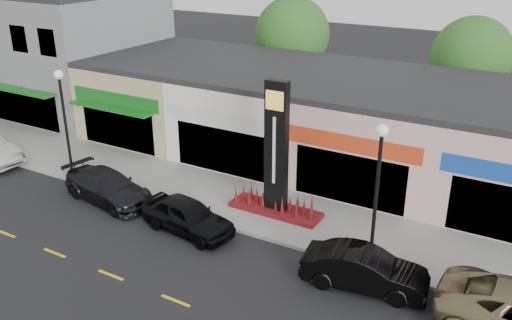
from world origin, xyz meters
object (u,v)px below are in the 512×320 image
object	(u,v)px
car_black_conv	(365,270)
lamp_east_near	(378,181)
pylon_sign	(276,168)
lamp_west_near	(64,113)
car_dark_sedan	(108,187)
car_black_sedan	(187,216)

from	to	relation	value
car_black_conv	lamp_east_near	bearing A→B (deg)	2.33
pylon_sign	lamp_west_near	bearing A→B (deg)	-171.23
car_black_conv	lamp_west_near	bearing A→B (deg)	76.45
lamp_east_near	pylon_sign	bearing A→B (deg)	161.25
car_dark_sedan	lamp_east_near	bearing A→B (deg)	-76.54
lamp_west_near	car_dark_sedan	size ratio (longest dim) A/B	1.11
car_black_sedan	pylon_sign	bearing A→B (deg)	-31.44
lamp_west_near	pylon_sign	xyz separation A→B (m)	(11.00, 1.70, -1.20)
lamp_west_near	car_dark_sedan	bearing A→B (deg)	-16.17
lamp_west_near	car_black_sedan	distance (m)	9.06
lamp_east_near	car_dark_sedan	xyz separation A→B (m)	(-12.42, -1.04, -2.76)
lamp_west_near	lamp_east_near	bearing A→B (deg)	0.00
lamp_east_near	car_black_sedan	bearing A→B (deg)	-168.93
pylon_sign	lamp_east_near	bearing A→B (deg)	-18.75
car_black_sedan	car_dark_sedan	bearing A→B (deg)	91.83
car_dark_sedan	pylon_sign	bearing A→B (deg)	-61.08
pylon_sign	car_black_conv	bearing A→B (deg)	-31.22
pylon_sign	car_dark_sedan	bearing A→B (deg)	-159.76
car_black_sedan	lamp_east_near	bearing A→B (deg)	-72.14
car_black_sedan	car_black_conv	size ratio (longest dim) A/B	0.98
car_dark_sedan	car_black_conv	size ratio (longest dim) A/B	1.12
lamp_east_near	car_black_conv	size ratio (longest dim) A/B	1.24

